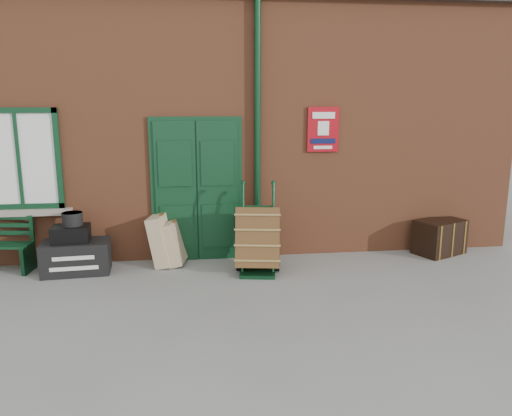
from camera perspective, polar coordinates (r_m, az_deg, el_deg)
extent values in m
plane|color=gray|center=(6.76, -3.78, -9.51)|extent=(80.00, 80.00, 0.00)
cube|color=brown|center=(9.79, -5.27, 9.22)|extent=(10.00, 4.00, 4.00)
cube|color=#38302B|center=(9.92, -5.53, 21.72)|extent=(10.30, 4.30, 0.30)
cube|color=#0D321B|center=(7.86, -6.76, 1.86)|extent=(1.42, 0.12, 2.32)
cube|color=white|center=(8.17, -25.47, 5.06)|extent=(1.20, 0.08, 1.50)
cylinder|color=black|center=(7.78, 0.17, 8.52)|extent=(0.10, 0.10, 4.00)
cube|color=#A30B15|center=(8.03, 7.67, 8.89)|extent=(0.50, 0.03, 0.70)
cube|color=black|center=(8.16, -24.57, -5.27)|extent=(0.11, 0.41, 0.41)
cube|color=black|center=(7.84, -19.85, -5.31)|extent=(0.99, 0.59, 0.48)
cube|color=black|center=(7.75, -20.40, -2.78)|extent=(0.55, 0.42, 0.24)
cylinder|color=black|center=(7.72, -20.25, -1.18)|extent=(0.31, 0.31, 0.19)
cube|color=tan|center=(7.83, -10.75, -3.59)|extent=(0.45, 0.61, 0.80)
cube|color=tan|center=(7.83, -9.41, -3.94)|extent=(0.44, 0.55, 0.69)
cube|color=black|center=(7.33, 0.17, -7.51)|extent=(0.56, 0.45, 0.05)
cylinder|color=black|center=(7.33, -1.53, -2.31)|extent=(0.10, 0.36, 1.30)
cylinder|color=black|center=(7.32, 1.98, -2.34)|extent=(0.10, 0.36, 1.30)
cylinder|color=black|center=(7.51, -2.04, -6.25)|extent=(0.09, 0.25, 0.24)
cylinder|color=black|center=(7.49, 2.50, -6.31)|extent=(0.09, 0.25, 0.24)
cube|color=brown|center=(7.34, 0.22, -3.36)|extent=(0.74, 0.78, 0.96)
cube|color=black|center=(8.82, 20.22, -3.11)|extent=(0.93, 0.80, 0.57)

